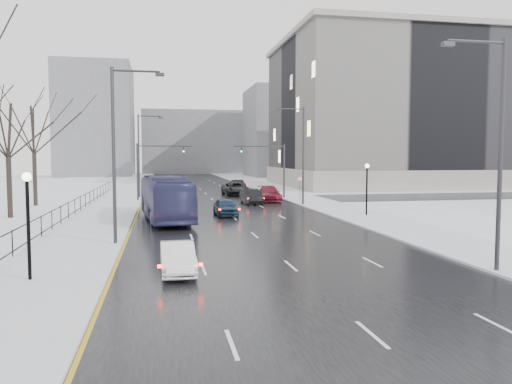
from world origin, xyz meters
TOP-DOWN VIEW (x-y plane):
  - road at (0.00, 60.00)m, footprint 16.00×150.00m
  - cross_road at (0.00, 48.00)m, footprint 130.00×10.00m
  - sidewalk_left at (-10.50, 60.00)m, footprint 5.00×150.00m
  - sidewalk_right at (10.50, 60.00)m, footprint 5.00×150.00m
  - park_strip at (-20.00, 60.00)m, footprint 14.00×150.00m
  - tree_park_d at (-17.80, 34.00)m, footprint 8.75×8.75m
  - tree_park_e at (-18.20, 44.00)m, footprint 9.45×9.45m
  - iron_fence at (-13.00, 30.00)m, footprint 0.06×70.00m
  - streetlight_r_near at (8.17, 10.00)m, footprint 2.95×0.25m
  - streetlight_r_mid at (8.17, 40.00)m, footprint 2.95×0.25m
  - streetlight_l_near at (-8.17, 20.00)m, footprint 2.95×0.25m
  - streetlight_l_far at (-8.17, 52.00)m, footprint 2.95×0.25m
  - lamppost_l at (-11.00, 12.00)m, footprint 0.36×0.36m
  - lamppost_r_mid at (11.00, 30.00)m, footprint 0.36×0.36m
  - mast_signal_right at (7.33, 48.00)m, footprint 6.10×0.33m
  - mast_signal_left at (-7.33, 48.00)m, footprint 6.10×0.33m
  - no_uturn_sign at (9.20, 44.00)m, footprint 0.60×0.06m
  - civic_building at (35.00, 72.00)m, footprint 41.00×31.00m
  - bldg_far_right at (28.00, 115.00)m, footprint 24.00×20.00m
  - bldg_far_left at (-22.00, 125.00)m, footprint 18.00×22.00m
  - bldg_far_center at (4.00, 140.00)m, footprint 30.00×18.00m
  - sedan_left_near at (-5.15, 12.46)m, footprint 1.51×4.08m
  - bus at (-5.51, 30.71)m, footprint 4.22×12.72m
  - sedan_center_near at (-0.50, 32.75)m, footprint 1.89×4.38m
  - sedan_right_near at (3.50, 42.64)m, footprint 1.86×4.75m
  - sedan_right_cross at (3.50, 54.29)m, footprint 3.09×6.16m
  - sedan_right_far at (6.03, 45.29)m, footprint 2.67×5.77m
  - sedan_center_far at (-3.13, 55.56)m, footprint 2.09×4.73m
  - sedan_right_distant at (5.61, 65.56)m, footprint 2.01×4.53m

SIDE VIEW (x-z plane):
  - tree_park_d at x=-17.80m, z-range -6.25..6.25m
  - tree_park_e at x=-18.20m, z-range -6.75..6.75m
  - road at x=0.00m, z-range 0.00..0.04m
  - cross_road at x=0.00m, z-range 0.00..0.04m
  - park_strip at x=-20.00m, z-range 0.00..0.12m
  - sidewalk_left at x=-10.50m, z-range 0.00..0.16m
  - sidewalk_right at x=10.50m, z-range 0.00..0.16m
  - sedan_left_near at x=-5.15m, z-range 0.04..1.37m
  - sedan_right_distant at x=5.61m, z-range 0.04..1.49m
  - sedan_center_near at x=-0.50m, z-range 0.04..1.51m
  - sedan_right_near at x=3.50m, z-range 0.04..1.58m
  - sedan_center_far at x=-3.13m, z-range 0.04..1.62m
  - sedan_right_far at x=6.03m, z-range 0.04..1.67m
  - sedan_right_cross at x=3.50m, z-range 0.04..1.71m
  - iron_fence at x=-13.00m, z-range 0.26..1.56m
  - bus at x=-5.51m, z-range 0.04..3.52m
  - no_uturn_sign at x=9.20m, z-range 0.95..3.65m
  - lamppost_l at x=-11.00m, z-range 0.80..5.08m
  - lamppost_r_mid at x=11.00m, z-range 0.80..5.08m
  - mast_signal_right at x=7.33m, z-range 0.86..7.36m
  - mast_signal_left at x=-7.33m, z-range 0.86..7.36m
  - streetlight_r_near at x=8.17m, z-range 0.62..10.62m
  - streetlight_r_mid at x=8.17m, z-range 0.62..10.62m
  - streetlight_l_near at x=-8.17m, z-range 0.62..10.62m
  - streetlight_l_far at x=-8.17m, z-range 0.62..10.62m
  - bldg_far_center at x=4.00m, z-range 0.00..18.00m
  - bldg_far_right at x=28.00m, z-range 0.00..22.00m
  - civic_building at x=35.00m, z-range -1.19..23.61m
  - bldg_far_left at x=-22.00m, z-range 0.00..28.00m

